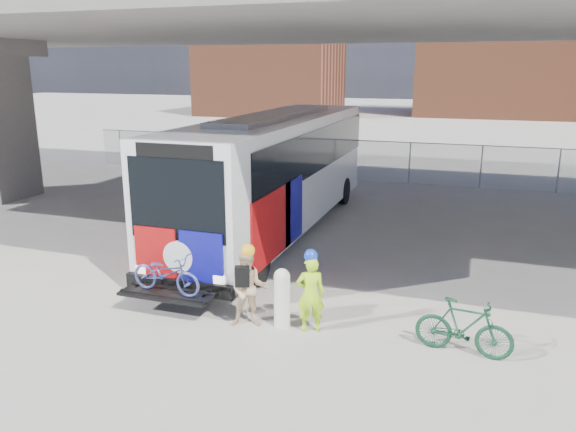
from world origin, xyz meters
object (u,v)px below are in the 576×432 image
at_px(bus, 276,165).
at_px(bollard, 282,296).
at_px(bike_parked, 464,327).
at_px(cyclist_tan, 249,288).
at_px(cyclist_hivis, 310,292).

xyz_separation_m(bus, bollard, (2.44, -6.33, -1.46)).
distance_m(bus, bike_parked, 8.80).
bearing_deg(bollard, cyclist_tan, -162.87).
relative_size(bollard, bike_parked, 0.70).
distance_m(cyclist_hivis, bike_parked, 2.88).
distance_m(cyclist_hivis, cyclist_tan, 1.23).
relative_size(bus, bollard, 10.63).
xyz_separation_m(cyclist_hivis, cyclist_tan, (-1.21, -0.19, 0.00)).
relative_size(cyclist_tan, bike_parked, 0.99).
xyz_separation_m(bollard, bike_parked, (3.45, 0.00, -0.13)).
height_order(bollard, cyclist_hivis, cyclist_hivis).
xyz_separation_m(cyclist_tan, bike_parked, (4.08, 0.19, -0.29)).
xyz_separation_m(bollard, cyclist_tan, (-0.63, -0.19, 0.16)).
relative_size(bus, cyclist_hivis, 7.69).
height_order(bus, cyclist_hivis, bus).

